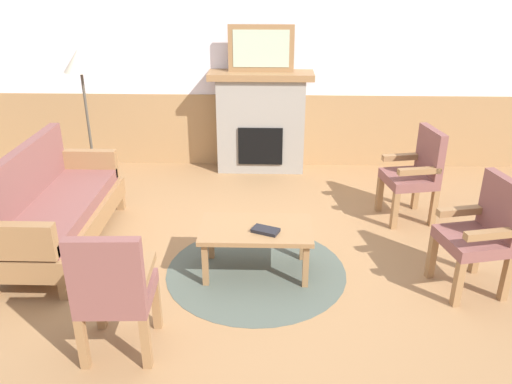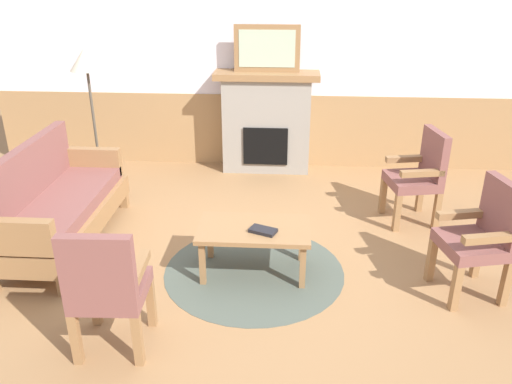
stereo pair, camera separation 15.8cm
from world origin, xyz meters
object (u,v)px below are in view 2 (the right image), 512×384
Objects in this scene: armchair_near_fireplace at (483,234)px; armchair_front_left at (107,285)px; armchair_by_window_left at (420,173)px; book_on_table at (263,230)px; couch at (58,206)px; coffee_table at (254,233)px; floor_lamp_by_couch at (87,68)px; framed_picture at (267,49)px; fireplace at (266,121)px.

armchair_near_fireplace is 1.00× the size of armchair_front_left.
book_on_table is at bearing -142.24° from armchair_by_window_left.
couch is at bearing 123.69° from armchair_front_left.
couch is 1.88× the size of coffee_table.
floor_lamp_by_couch reaches higher than armchair_near_fireplace.
armchair_front_left is (-0.90, -3.57, -1.02)m from framed_picture.
floor_lamp_by_couch is at bearing 171.00° from armchair_by_window_left.
framed_picture is at bearing 92.18° from book_on_table.
armchair_front_left is (-0.91, -1.08, 0.15)m from coffee_table.
couch is at bearing 168.30° from coffee_table.
fireplace is 2.51m from coffee_table.
armchair_front_left is 0.58× the size of floor_lamp_by_couch.
armchair_near_fireplace and armchair_front_left have the same top height.
coffee_table is (0.02, -2.49, -1.17)m from framed_picture.
armchair_front_left is at bearing -134.92° from book_on_table.
floor_lamp_by_couch reaches higher than armchair_by_window_left.
couch and armchair_by_window_left have the same top height.
armchair_by_window_left is (-0.21, 1.30, 0.00)m from armchair_near_fireplace.
floor_lamp_by_couch is at bearing -157.25° from framed_picture.
fireplace reaches higher than armchair_near_fireplace.
armchair_near_fireplace is at bearing 18.07° from armchair_front_left.
armchair_near_fireplace reaches higher than book_on_table.
framed_picture reaches higher than armchair_by_window_left.
armchair_front_left reaches higher than coffee_table.
floor_lamp_by_couch is (-1.04, 2.76, 0.91)m from armchair_front_left.
armchair_near_fireplace is (1.85, -2.68, -0.11)m from fireplace.
book_on_table is at bearing -87.82° from fireplace.
book_on_table is at bearing -87.82° from framed_picture.
armchair_near_fireplace is 2.89m from armchair_front_left.
framed_picture is 0.82× the size of armchair_by_window_left.
floor_lamp_by_couch reaches higher than book_on_table.
couch is 1.77m from armchair_front_left.
armchair_by_window_left is (1.63, 1.12, 0.15)m from coffee_table.
armchair_by_window_left is 3.73m from floor_lamp_by_couch.
couch and armchair_near_fireplace have the same top height.
floor_lamp_by_couch is (-0.06, 1.29, 1.05)m from couch.
couch is 1.84× the size of armchair_front_left.
coffee_table is at bearing -89.63° from fireplace.
framed_picture reaches higher than couch.
coffee_table is 0.13m from book_on_table.
framed_picture is 0.82× the size of armchair_near_fireplace.
couch is 1.07× the size of floor_lamp_by_couch.
coffee_table is at bearing -11.70° from couch.
book_on_table is (1.97, -0.47, 0.06)m from couch.
couch is 1.67m from floor_lamp_by_couch.
armchair_near_fireplace is 1.00× the size of armchair_by_window_left.
floor_lamp_by_couch is at bearing 110.63° from armchair_front_left.
armchair_by_window_left is at bearing 40.82° from armchair_front_left.
fireplace is 2.15m from armchair_by_window_left.
couch is at bearing -131.76° from fireplace.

